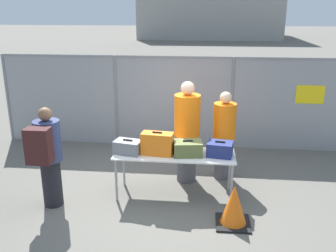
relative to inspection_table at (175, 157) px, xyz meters
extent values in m
plane|color=#605E56|center=(-0.25, 0.04, -0.71)|extent=(120.00, 120.00, 0.00)
cylinder|color=gray|center=(-4.18, 2.42, 0.33)|extent=(0.07, 0.07, 2.07)
cylinder|color=gray|center=(-1.56, 2.42, 0.33)|extent=(0.07, 0.07, 2.07)
cylinder|color=gray|center=(1.06, 2.42, 0.33)|extent=(0.07, 0.07, 2.07)
cube|color=gray|center=(-0.25, 2.42, 0.33)|extent=(7.85, 0.01, 2.07)
cube|color=gray|center=(-0.25, 2.42, 1.33)|extent=(7.85, 0.04, 0.04)
cube|color=yellow|center=(2.73, 2.41, 0.58)|extent=(0.60, 0.01, 0.40)
cube|color=silver|center=(0.00, 0.00, 0.05)|extent=(2.00, 0.70, 0.02)
cylinder|color=#99999E|center=(-0.94, -0.29, -0.34)|extent=(0.04, 0.04, 0.74)
cylinder|color=#99999E|center=(0.94, -0.29, -0.34)|extent=(0.04, 0.04, 0.74)
cylinder|color=#99999E|center=(-0.94, 0.29, -0.34)|extent=(0.04, 0.04, 0.74)
cylinder|color=#99999E|center=(0.94, 0.29, -0.34)|extent=(0.04, 0.04, 0.74)
cube|color=slate|center=(-0.77, -0.06, 0.17)|extent=(0.49, 0.38, 0.22)
cube|color=black|center=(-0.77, -0.06, 0.29)|extent=(0.16, 0.06, 0.02)
cube|color=orange|center=(-0.28, -0.06, 0.24)|extent=(0.54, 0.30, 0.37)
cube|color=black|center=(-0.28, -0.06, 0.44)|extent=(0.16, 0.04, 0.02)
cube|color=#566033|center=(0.22, -0.04, 0.17)|extent=(0.50, 0.40, 0.23)
cube|color=black|center=(0.22, -0.04, 0.30)|extent=(0.16, 0.05, 0.02)
cube|color=navy|center=(0.74, -0.02, 0.17)|extent=(0.45, 0.37, 0.23)
cube|color=black|center=(0.74, -0.02, 0.30)|extent=(0.16, 0.05, 0.02)
cylinder|color=black|center=(-1.94, -0.52, -0.32)|extent=(0.31, 0.31, 0.78)
cylinder|color=navy|center=(-1.94, -0.52, 0.40)|extent=(0.41, 0.41, 0.65)
sphere|color=brown|center=(-1.94, -0.52, 0.83)|extent=(0.21, 0.21, 0.21)
cube|color=#381919|center=(-1.94, -0.83, 0.43)|extent=(0.37, 0.22, 0.55)
cylinder|color=#4C4C51|center=(0.17, 0.61, -0.27)|extent=(0.35, 0.35, 0.89)
cylinder|color=orange|center=(0.17, 0.61, 0.55)|extent=(0.46, 0.46, 0.74)
sphere|color=beige|center=(0.17, 0.61, 1.04)|extent=(0.24, 0.24, 0.24)
cylinder|color=#4C4C51|center=(0.84, 0.79, -0.32)|extent=(0.31, 0.31, 0.79)
cylinder|color=orange|center=(0.84, 0.79, 0.41)|extent=(0.41, 0.41, 0.66)
sphere|color=beige|center=(0.84, 0.79, 0.84)|extent=(0.21, 0.21, 0.21)
cube|color=#B2B2B7|center=(1.18, 4.65, -0.28)|extent=(2.65, 1.50, 0.50)
sphere|color=black|center=(0.71, 3.83, -0.38)|extent=(0.66, 0.66, 0.66)
sphere|color=black|center=(0.71, 5.46, -0.38)|extent=(0.66, 0.66, 0.66)
cylinder|color=#59595B|center=(-0.61, 4.65, -0.48)|extent=(0.93, 0.06, 0.06)
cube|color=#999993|center=(0.57, 36.67, 2.50)|extent=(13.87, 12.13, 6.43)
cube|color=black|center=(0.95, -0.81, -0.69)|extent=(0.51, 0.51, 0.03)
cone|color=orange|center=(0.95, -0.81, -0.39)|extent=(0.41, 0.41, 0.64)
camera|label=1|loc=(0.49, -5.76, 2.38)|focal=40.00mm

